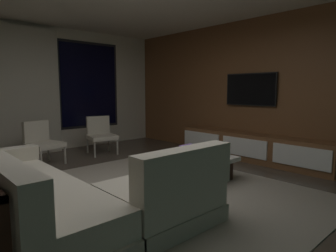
% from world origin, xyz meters
% --- Properties ---
extents(floor, '(9.20, 9.20, 0.00)m').
position_xyz_m(floor, '(0.00, 0.00, 0.00)').
color(floor, '#473D33').
extents(back_wall_with_window, '(6.60, 0.30, 2.70)m').
position_xyz_m(back_wall_with_window, '(-0.06, 3.62, 1.34)').
color(back_wall_with_window, beige).
rests_on(back_wall_with_window, floor).
extents(media_wall, '(0.12, 7.80, 2.70)m').
position_xyz_m(media_wall, '(3.06, 0.00, 1.35)').
color(media_wall, brown).
rests_on(media_wall, floor).
extents(area_rug, '(3.20, 3.80, 0.01)m').
position_xyz_m(area_rug, '(0.35, -0.10, 0.01)').
color(area_rug, gray).
rests_on(area_rug, floor).
extents(sectional_couch, '(1.98, 2.50, 0.82)m').
position_xyz_m(sectional_couch, '(-0.97, -0.16, 0.29)').
color(sectional_couch, '#B1A997').
rests_on(sectional_couch, floor).
extents(coffee_table, '(1.16, 1.16, 0.36)m').
position_xyz_m(coffee_table, '(0.99, 0.09, 0.19)').
color(coffee_table, black).
rests_on(coffee_table, floor).
extents(book_stack_on_coffee_table, '(0.27, 0.21, 0.13)m').
position_xyz_m(book_stack_on_coffee_table, '(1.18, 0.19, 0.42)').
color(book_stack_on_coffee_table, '#79AFD3').
rests_on(book_stack_on_coffee_table, coffee_table).
extents(accent_chair_near_window, '(0.64, 0.66, 0.78)m').
position_xyz_m(accent_chair_near_window, '(1.01, 2.61, 0.43)').
color(accent_chair_near_window, '#B2ADA0').
rests_on(accent_chair_near_window, floor).
extents(accent_chair_by_curtain, '(0.66, 0.67, 0.78)m').
position_xyz_m(accent_chair_by_curtain, '(-0.25, 2.52, 0.43)').
color(accent_chair_by_curtain, '#B2ADA0').
rests_on(accent_chair_by_curtain, floor).
extents(media_console, '(0.46, 3.10, 0.52)m').
position_xyz_m(media_console, '(2.77, 0.05, 0.25)').
color(media_console, brown).
rests_on(media_console, floor).
extents(mounted_tv, '(0.05, 1.08, 0.62)m').
position_xyz_m(mounted_tv, '(2.95, 0.25, 1.35)').
color(mounted_tv, black).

